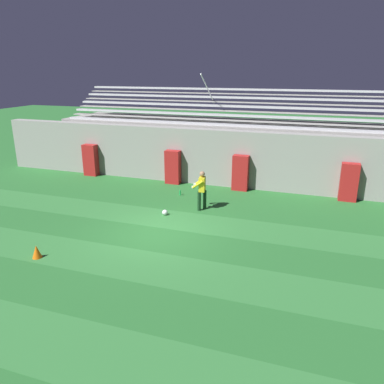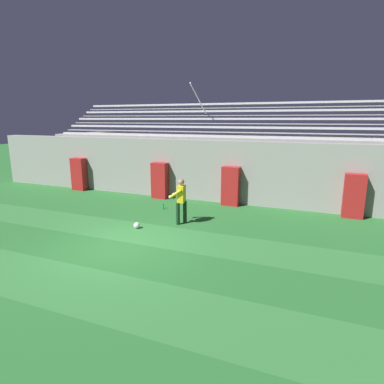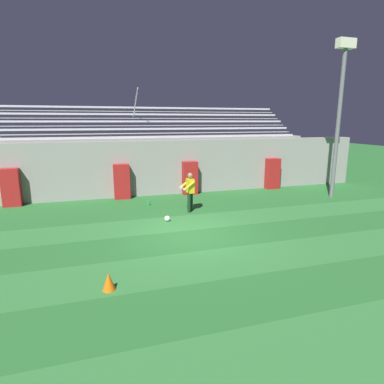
{
  "view_description": "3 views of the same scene",
  "coord_description": "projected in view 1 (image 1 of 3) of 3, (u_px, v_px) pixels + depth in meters",
  "views": [
    {
      "loc": [
        5.12,
        -11.33,
        5.63
      ],
      "look_at": [
        0.75,
        1.6,
        1.14
      ],
      "focal_mm": 35.0,
      "sensor_mm": 36.0,
      "label": 1
    },
    {
      "loc": [
        5.38,
        -7.47,
        3.75
      ],
      "look_at": [
        0.86,
        3.62,
        1.01
      ],
      "focal_mm": 30.0,
      "sensor_mm": 36.0,
      "label": 2
    },
    {
      "loc": [
        -2.98,
        -9.86,
        3.78
      ],
      "look_at": [
        0.78,
        2.41,
        0.92
      ],
      "focal_mm": 30.0,
      "sensor_mm": 36.0,
      "label": 3
    }
  ],
  "objects": [
    {
      "name": "water_bottle",
      "position": [
        180.0,
        193.0,
        17.52
      ],
      "size": [
        0.07,
        0.07,
        0.24
      ],
      "primitive_type": "cylinder",
      "color": "green",
      "rests_on": "ground"
    },
    {
      "name": "traffic_cone",
      "position": [
        37.0,
        252.0,
        11.67
      ],
      "size": [
        0.3,
        0.3,
        0.42
      ],
      "primitive_type": "cone",
      "color": "orange",
      "rests_on": "ground"
    },
    {
      "name": "back_wall",
      "position": [
        209.0,
        157.0,
        18.92
      ],
      "size": [
        24.0,
        0.6,
        2.8
      ],
      "primitive_type": "cube",
      "color": "#999691",
      "rests_on": "ground"
    },
    {
      "name": "padding_pillar_gate_right",
      "position": [
        240.0,
        173.0,
        18.06
      ],
      "size": [
        0.76,
        0.44,
        1.72
      ],
      "primitive_type": "cube",
      "color": "#B21E1E",
      "rests_on": "ground"
    },
    {
      "name": "ground_plane",
      "position": [
        158.0,
        233.0,
        13.51
      ],
      "size": [
        80.0,
        80.0,
        0.0
      ],
      "primitive_type": "plane",
      "color": "#286B2D"
    },
    {
      "name": "turf_stripe_far",
      "position": [
        172.0,
        219.0,
        14.71
      ],
      "size": [
        28.0,
        1.83,
        0.01
      ],
      "primitive_type": "cube",
      "color": "#337A38",
      "rests_on": "ground"
    },
    {
      "name": "padding_pillar_far_left",
      "position": [
        91.0,
        160.0,
        20.61
      ],
      "size": [
        0.76,
        0.44,
        1.72
      ],
      "primitive_type": "cube",
      "color": "#B21E1E",
      "rests_on": "ground"
    },
    {
      "name": "turf_stripe_near",
      "position": [
        47.0,
        342.0,
        8.11
      ],
      "size": [
        28.0,
        1.83,
        0.01
      ],
      "primitive_type": "cube",
      "color": "#337A38",
      "rests_on": "ground"
    },
    {
      "name": "padding_pillar_gate_left",
      "position": [
        173.0,
        167.0,
        19.13
      ],
      "size": [
        0.76,
        0.44,
        1.72
      ],
      "primitive_type": "cube",
      "color": "#B21E1E",
      "rests_on": "ground"
    },
    {
      "name": "padding_pillar_far_right",
      "position": [
        349.0,
        182.0,
        16.58
      ],
      "size": [
        0.76,
        0.44,
        1.72
      ],
      "primitive_type": "cube",
      "color": "#B21E1E",
      "rests_on": "ground"
    },
    {
      "name": "turf_stripe_mid",
      "position": [
        128.0,
        263.0,
        11.41
      ],
      "size": [
        28.0,
        1.83,
        0.01
      ],
      "primitive_type": "cube",
      "color": "#337A38",
      "rests_on": "ground"
    },
    {
      "name": "goalkeeper",
      "position": [
        202.0,
        188.0,
        15.45
      ],
      "size": [
        0.59,
        0.63,
        1.67
      ],
      "color": "#143319",
      "rests_on": "ground"
    },
    {
      "name": "bleacher_stand",
      "position": [
        221.0,
        146.0,
        21.0
      ],
      "size": [
        18.0,
        4.05,
        5.43
      ],
      "color": "#999691",
      "rests_on": "ground"
    },
    {
      "name": "soccer_ball",
      "position": [
        165.0,
        212.0,
        15.13
      ],
      "size": [
        0.22,
        0.22,
        0.22
      ],
      "primitive_type": "sphere",
      "color": "white",
      "rests_on": "ground"
    }
  ]
}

